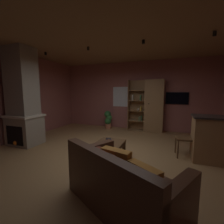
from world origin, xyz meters
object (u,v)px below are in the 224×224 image
object	(u,v)px
coffee_table	(110,146)
table_book_1	(109,140)
dining_chair	(189,136)
wall_mounted_tv	(177,98)
bookshelf_cabinet	(152,106)
table_book_0	(108,141)
stone_fireplace	(23,102)
leather_couch	(121,185)
potted_floor_plant	(108,119)
table_book_2	(108,139)

from	to	relation	value
coffee_table	table_book_1	world-z (taller)	table_book_1
coffee_table	dining_chair	world-z (taller)	dining_chair
wall_mounted_tv	table_book_1	bearing A→B (deg)	-116.41
bookshelf_cabinet	dining_chair	size ratio (longest dim) A/B	2.25
table_book_0	wall_mounted_tv	world-z (taller)	wall_mounted_tv
stone_fireplace	leather_couch	size ratio (longest dim) A/B	1.53
table_book_0	potted_floor_plant	distance (m)	3.08
leather_couch	potted_floor_plant	size ratio (longest dim) A/B	2.40
dining_chair	wall_mounted_tv	size ratio (longest dim) A/B	1.11
stone_fireplace	table_book_2	distance (m)	2.87
table_book_1	potted_floor_plant	xyz separation A→B (m)	(-1.16, 2.85, -0.05)
table_book_1	table_book_0	bearing A→B (deg)	-172.98
stone_fireplace	wall_mounted_tv	bearing A→B (deg)	35.54
bookshelf_cabinet	leather_couch	size ratio (longest dim) A/B	1.11
coffee_table	wall_mounted_tv	size ratio (longest dim) A/B	0.82
table_book_1	table_book_2	distance (m)	0.04
coffee_table	table_book_2	distance (m)	0.17
coffee_table	table_book_1	size ratio (longest dim) A/B	6.79
stone_fireplace	table_book_0	size ratio (longest dim) A/B	25.27
leather_couch	bookshelf_cabinet	bearing A→B (deg)	90.87
table_book_2	dining_chair	size ratio (longest dim) A/B	0.13
potted_floor_plant	wall_mounted_tv	world-z (taller)	wall_mounted_tv
table_book_1	dining_chair	size ratio (longest dim) A/B	0.11
table_book_1	wall_mounted_tv	xyz separation A→B (m)	(1.59, 3.19, 0.89)
table_book_2	wall_mounted_tv	distance (m)	3.66
table_book_2	potted_floor_plant	world-z (taller)	potted_floor_plant
table_book_1	dining_chair	world-z (taller)	dining_chair
table_book_0	table_book_1	world-z (taller)	table_book_1
dining_chair	wall_mounted_tv	bearing A→B (deg)	94.82
leather_couch	wall_mounted_tv	bearing A→B (deg)	79.31
table_book_2	bookshelf_cabinet	bearing A→B (deg)	77.05
stone_fireplace	table_book_2	world-z (taller)	stone_fireplace
leather_couch	table_book_2	xyz separation A→B (m)	(-0.75, 1.39, 0.17)
bookshelf_cabinet	wall_mounted_tv	xyz separation A→B (m)	(0.93, 0.21, 0.32)
table_book_1	table_book_2	size ratio (longest dim) A/B	0.86
coffee_table	potted_floor_plant	bearing A→B (deg)	112.52
coffee_table	wall_mounted_tv	distance (m)	3.73
stone_fireplace	wall_mounted_tv	xyz separation A→B (m)	(4.37, 3.12, 0.06)
bookshelf_cabinet	table_book_2	xyz separation A→B (m)	(-0.68, -2.96, -0.54)
potted_floor_plant	table_book_2	bearing A→B (deg)	-68.04
bookshelf_cabinet	table_book_0	world-z (taller)	bookshelf_cabinet
stone_fireplace	leather_couch	distance (m)	3.91
bookshelf_cabinet	coffee_table	distance (m)	3.17
bookshelf_cabinet	leather_couch	bearing A→B (deg)	-89.13
stone_fireplace	dining_chair	bearing A→B (deg)	8.94
stone_fireplace	wall_mounted_tv	world-z (taller)	stone_fireplace
dining_chair	table_book_2	bearing A→B (deg)	-156.91
stone_fireplace	leather_couch	world-z (taller)	stone_fireplace
dining_chair	leather_couch	bearing A→B (deg)	-116.21
bookshelf_cabinet	table_book_0	xyz separation A→B (m)	(-0.68, -2.98, -0.59)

